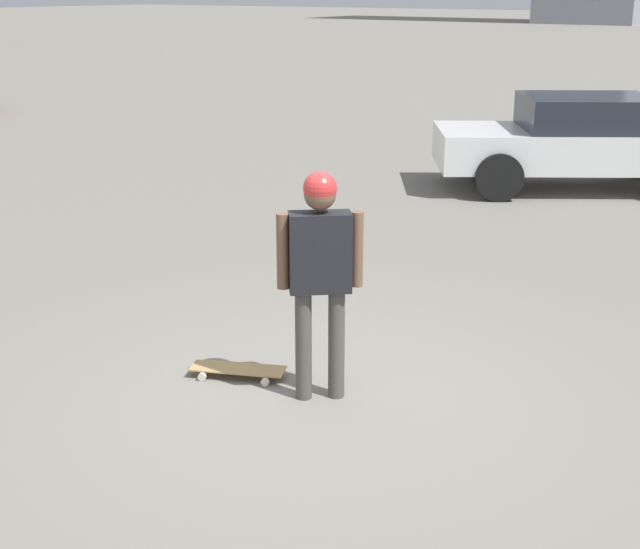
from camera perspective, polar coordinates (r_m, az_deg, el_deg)
The scene contains 4 objects.
ground_plane at distance 6.81m, azimuth 0.00°, elevation -7.82°, with size 220.00×220.00×0.00m, color gray.
person at distance 6.41m, azimuth 0.00°, elevation 0.94°, with size 0.44×0.50×1.73m.
skateboard at distance 7.14m, azimuth -5.29°, elevation -6.06°, with size 0.50×0.78×0.08m.
car_parked_near at distance 14.17m, azimuth 16.25°, elevation 8.24°, with size 3.69×4.46×1.41m.
Camera 1 is at (5.10, 3.41, 2.96)m, focal length 50.00 mm.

